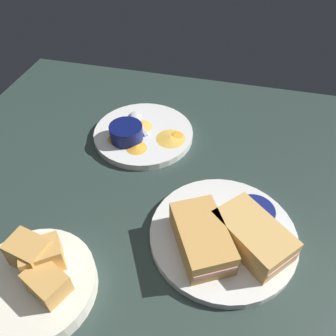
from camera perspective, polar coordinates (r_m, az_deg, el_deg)
The scene contains 11 objects.
ground_plane at distance 62.96cm, azimuth -0.73°, elevation -11.88°, with size 110.00×110.00×3.00cm, color #283833.
plate_sandwich_main at distance 61.41cm, azimuth 9.20°, elevation -11.09°, with size 25.71×25.71×1.60cm, color silver.
sandwich_half_near at distance 56.80cm, azimuth 5.69°, elevation -11.56°, with size 15.05×12.90×4.80cm.
sandwich_half_far at distance 58.44cm, azimuth 14.10°, elevation -10.97°, with size 14.29×14.78×4.80cm.
ramekin_dark_sauce at distance 61.68cm, azimuth 14.15°, elevation -7.73°, with size 7.10×7.10×3.46cm.
spoon_by_dark_ramekin at distance 59.83cm, azimuth 10.66°, elevation -11.63°, with size 9.09×6.60×0.80cm.
plate_chips_companion at distance 80.17cm, azimuth -4.14°, elevation 5.73°, with size 23.11×23.11×1.60cm, color silver.
ramekin_light_gravy at distance 76.78cm, azimuth -7.07°, elevation 6.02°, with size 7.46×7.46×3.53cm.
spoon_by_gravy_ramekin at distance 83.20cm, azimuth -5.33°, elevation 8.30°, with size 8.80×7.09×0.80cm.
plantain_chip_scatter at distance 77.85cm, azimuth -3.04°, elevation 5.45°, with size 13.83×19.09×0.60cm.
bread_basket_rear at distance 58.22cm, azimuth -21.40°, elevation -17.13°, with size 19.07×19.07×8.01cm.
Camera 1 is at (-33.50, -9.20, 51.00)cm, focal length 36.23 mm.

